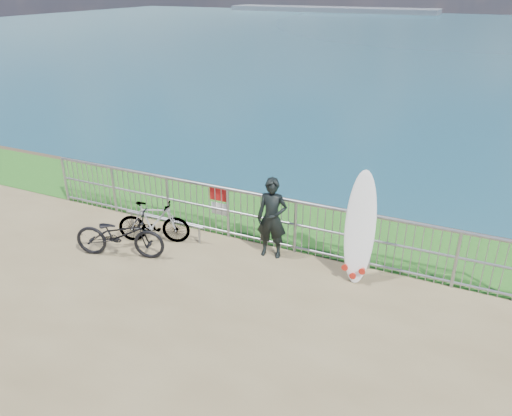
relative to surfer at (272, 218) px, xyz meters
The scene contains 8 objects.
grass_strip 1.76m from the surfer, 114.16° to the left, with size 120.00×120.00×0.00m, color #1D5B19.
seascape 152.88m from the surfer, 106.89° to the left, with size 260.00×260.00×5.00m.
railing 0.75m from the surfer, 152.64° to the left, with size 10.06×0.10×1.13m.
surfer is the anchor object (origin of this frame).
surfboard 1.74m from the surfer, ahead, with size 0.61×0.56×2.06m.
bicycle_near 2.99m from the surfer, 154.32° to the right, with size 0.62×1.79×0.94m, color black.
bicycle_far 2.51m from the surfer, 167.90° to the right, with size 0.42×1.50×0.90m, color black.
bike_rack 2.46m from the surfer, behind, with size 1.92×0.05×0.40m.
Camera 1 is at (4.04, -6.67, 5.00)m, focal length 35.00 mm.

